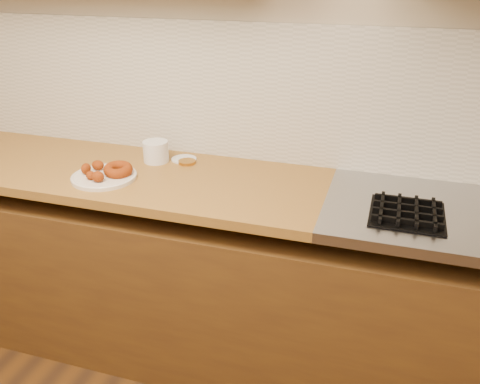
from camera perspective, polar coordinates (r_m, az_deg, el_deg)
name	(u,v)px	position (r m, az deg, el deg)	size (l,w,h in m)	color
wall_back	(229,57)	(2.26, -1.29, 14.92)	(4.00, 0.02, 2.70)	tan
base_cabinet	(209,283)	(2.36, -3.51, -10.18)	(3.60, 0.60, 0.77)	#553613
butcher_block	(71,167)	(2.41, -18.44, 2.67)	(2.30, 0.62, 0.04)	olive
backsplash	(228,92)	(2.28, -1.36, 11.15)	(3.60, 0.02, 0.60)	beige
donut_plate	(104,177)	(2.19, -15.01, 1.64)	(0.27, 0.27, 0.02)	beige
ring_donut	(118,169)	(2.17, -13.54, 2.48)	(0.12, 0.12, 0.04)	maroon
fried_dough_chunks	(94,171)	(2.18, -16.09, 2.27)	(0.14, 0.17, 0.05)	maroon
plastic_tub	(156,151)	(2.32, -9.43, 4.51)	(0.11, 0.11, 0.09)	silver
tub_lid	(184,159)	(2.33, -6.31, 3.68)	(0.11, 0.11, 0.01)	silver
brass_jar_lid	(187,162)	(2.29, -5.97, 3.37)	(0.08, 0.08, 0.01)	#BB812E
wooden_utensil	(112,166)	(2.30, -14.19, 2.86)	(0.18, 0.02, 0.01)	#9B7048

